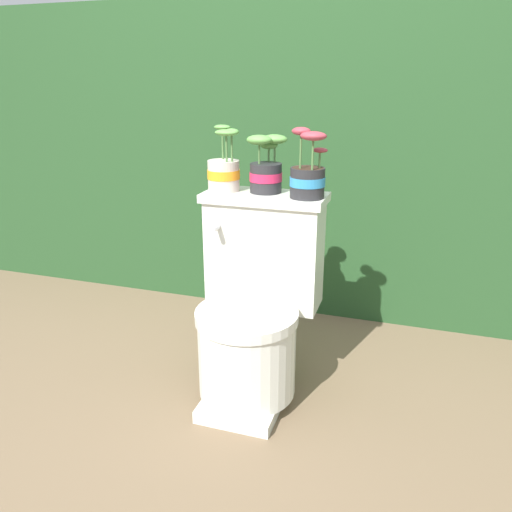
% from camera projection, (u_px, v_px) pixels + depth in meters
% --- Properties ---
extents(ground_plane, '(12.00, 12.00, 0.00)m').
position_uv_depth(ground_plane, '(240.00, 406.00, 1.80)').
color(ground_plane, brown).
extents(hedge_backdrop, '(4.16, 0.93, 1.47)m').
position_uv_depth(hedge_backdrop, '(318.00, 153.00, 2.72)').
color(hedge_backdrop, '#234723').
rests_on(hedge_backdrop, ground).
extents(toilet, '(0.44, 0.49, 0.73)m').
position_uv_depth(toilet, '(255.00, 309.00, 1.81)').
color(toilet, silver).
rests_on(toilet, ground).
extents(potted_plant_left, '(0.12, 0.12, 0.23)m').
position_uv_depth(potted_plant_left, '(224.00, 170.00, 1.80)').
color(potted_plant_left, beige).
rests_on(potted_plant_left, toilet).
extents(potted_plant_midleft, '(0.13, 0.12, 0.20)m').
position_uv_depth(potted_plant_midleft, '(266.00, 169.00, 1.77)').
color(potted_plant_midleft, '#262628').
rests_on(potted_plant_midleft, toilet).
extents(potted_plant_middle, '(0.13, 0.13, 0.24)m').
position_uv_depth(potted_plant_middle, '(308.00, 176.00, 1.69)').
color(potted_plant_middle, '#262628').
rests_on(potted_plant_middle, toilet).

